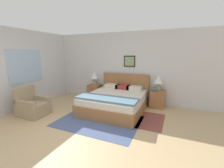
% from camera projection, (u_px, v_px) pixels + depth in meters
% --- Properties ---
extents(ground_plane, '(16.00, 16.00, 0.00)m').
position_uv_depth(ground_plane, '(70.00, 138.00, 3.28)').
color(ground_plane, tan).
extents(wall_back, '(7.67, 0.09, 2.60)m').
position_uv_depth(wall_back, '(120.00, 67.00, 5.78)').
color(wall_back, silver).
rests_on(wall_back, ground_plane).
extents(wall_left, '(0.08, 5.44, 2.60)m').
position_uv_depth(wall_left, '(36.00, 68.00, 5.40)').
color(wall_left, silver).
rests_on(wall_left, ground_plane).
extents(area_rug_main, '(2.19, 1.59, 0.01)m').
position_uv_depth(area_rug_main, '(99.00, 121.00, 4.11)').
color(area_rug_main, '#47567F').
rests_on(area_rug_main, ground_plane).
extents(area_rug_bedside, '(0.78, 1.18, 0.01)m').
position_uv_depth(area_rug_bedside, '(149.00, 120.00, 4.15)').
color(area_rug_bedside, brown).
rests_on(area_rug_bedside, ground_plane).
extents(bed, '(1.80, 2.08, 1.07)m').
position_uv_depth(bed, '(115.00, 101.00, 4.89)').
color(bed, '#936038').
rests_on(bed, ground_plane).
extents(armchair, '(0.79, 0.69, 0.85)m').
position_uv_depth(armchair, '(32.00, 106.00, 4.48)').
color(armchair, '#998466').
rests_on(armchair, ground_plane).
extents(nightstand_near_window, '(0.48, 0.47, 0.58)m').
position_uv_depth(nightstand_near_window, '(95.00, 92.00, 6.09)').
color(nightstand_near_window, '#936038').
rests_on(nightstand_near_window, ground_plane).
extents(nightstand_by_door, '(0.48, 0.47, 0.58)m').
position_uv_depth(nightstand_by_door, '(158.00, 99.00, 5.13)').
color(nightstand_by_door, '#936038').
rests_on(nightstand_by_door, ground_plane).
extents(table_lamp_near_window, '(0.31, 0.31, 0.51)m').
position_uv_depth(table_lamp_near_window, '(95.00, 76.00, 5.98)').
color(table_lamp_near_window, gray).
rests_on(table_lamp_near_window, nightstand_near_window).
extents(table_lamp_by_door, '(0.31, 0.31, 0.51)m').
position_uv_depth(table_lamp_by_door, '(158.00, 81.00, 5.03)').
color(table_lamp_by_door, gray).
rests_on(table_lamp_by_door, nightstand_by_door).
extents(book_thick_bottom, '(0.24, 0.28, 0.03)m').
position_uv_depth(book_thick_bottom, '(155.00, 90.00, 5.07)').
color(book_thick_bottom, '#B7332D').
rests_on(book_thick_bottom, nightstand_by_door).
extents(book_hardcover_middle, '(0.22, 0.30, 0.03)m').
position_uv_depth(book_hardcover_middle, '(155.00, 89.00, 5.06)').
color(book_hardcover_middle, '#335693').
rests_on(book_hardcover_middle, book_thick_bottom).
extents(book_novel_upper, '(0.18, 0.27, 0.02)m').
position_uv_depth(book_novel_upper, '(155.00, 89.00, 5.06)').
color(book_novel_upper, '#4C7551').
rests_on(book_novel_upper, book_hardcover_middle).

